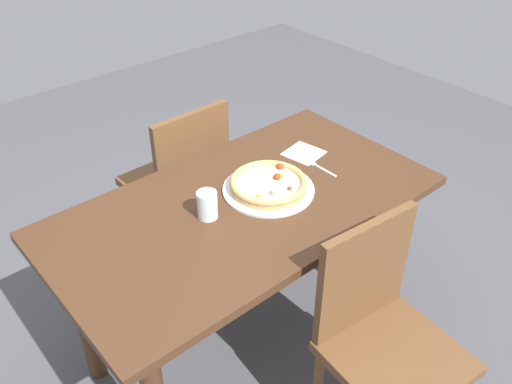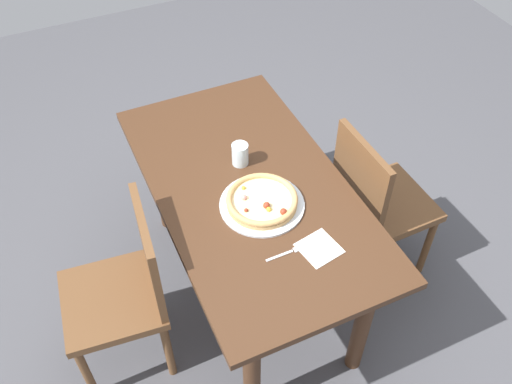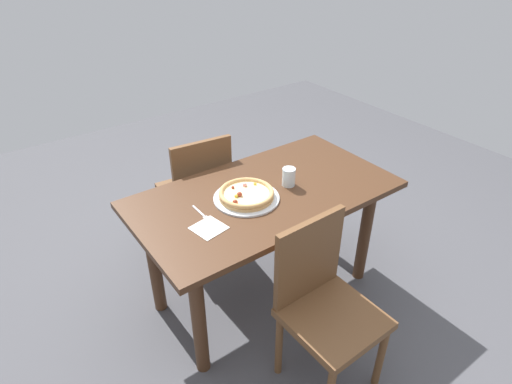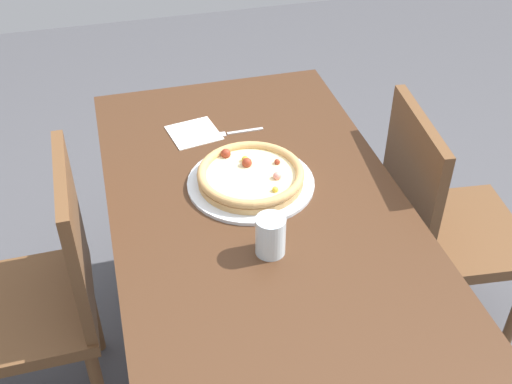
{
  "view_description": "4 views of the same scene",
  "coord_description": "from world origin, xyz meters",
  "px_view_note": "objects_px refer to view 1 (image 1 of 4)",
  "views": [
    {
      "loc": [
        -0.99,
        -1.22,
        1.88
      ],
      "look_at": [
        0.06,
        0.0,
        0.74
      ],
      "focal_mm": 38.06,
      "sensor_mm": 36.0,
      "label": 1
    },
    {
      "loc": [
        1.48,
        -0.65,
        2.38
      ],
      "look_at": [
        0.06,
        0.0,
        0.74
      ],
      "focal_mm": 39.2,
      "sensor_mm": 36.0,
      "label": 2
    },
    {
      "loc": [
        1.17,
        1.53,
        1.93
      ],
      "look_at": [
        0.06,
        0.0,
        0.74
      ],
      "focal_mm": 30.07,
      "sensor_mm": 36.0,
      "label": 3
    },
    {
      "loc": [
        -1.21,
        0.33,
        1.78
      ],
      "look_at": [
        0.06,
        0.0,
        0.74
      ],
      "focal_mm": 45.1,
      "sensor_mm": 36.0,
      "label": 4
    }
  ],
  "objects_px": {
    "drinking_glass": "(207,205)",
    "chair_far": "(181,180)",
    "dining_table": "(244,228)",
    "napkin": "(304,153)",
    "chair_near": "(383,335)",
    "plate": "(268,189)",
    "pizza": "(268,183)",
    "fork": "(318,166)"
  },
  "relations": [
    {
      "from": "drinking_glass",
      "to": "chair_far",
      "type": "bearing_deg",
      "value": 66.36
    },
    {
      "from": "dining_table",
      "to": "drinking_glass",
      "type": "xyz_separation_m",
      "value": [
        -0.14,
        0.02,
        0.17
      ]
    },
    {
      "from": "dining_table",
      "to": "chair_far",
      "type": "bearing_deg",
      "value": 79.76
    },
    {
      "from": "napkin",
      "to": "chair_far",
      "type": "bearing_deg",
      "value": 121.34
    },
    {
      "from": "chair_near",
      "to": "plate",
      "type": "distance_m",
      "value": 0.65
    },
    {
      "from": "napkin",
      "to": "dining_table",
      "type": "bearing_deg",
      "value": -165.76
    },
    {
      "from": "chair_near",
      "to": "napkin",
      "type": "relative_size",
      "value": 6.16
    },
    {
      "from": "plate",
      "to": "pizza",
      "type": "xyz_separation_m",
      "value": [
        0.0,
        -0.0,
        0.03
      ]
    },
    {
      "from": "pizza",
      "to": "drinking_glass",
      "type": "height_order",
      "value": "drinking_glass"
    },
    {
      "from": "chair_near",
      "to": "pizza",
      "type": "distance_m",
      "value": 0.66
    },
    {
      "from": "plate",
      "to": "pizza",
      "type": "bearing_deg",
      "value": -12.34
    },
    {
      "from": "chair_near",
      "to": "drinking_glass",
      "type": "xyz_separation_m",
      "value": [
        -0.24,
        0.61,
        0.3
      ]
    },
    {
      "from": "fork",
      "to": "napkin",
      "type": "xyz_separation_m",
      "value": [
        0.03,
        0.11,
        -0.0
      ]
    },
    {
      "from": "chair_near",
      "to": "plate",
      "type": "relative_size",
      "value": 2.52
    },
    {
      "from": "drinking_glass",
      "to": "chair_near",
      "type": "bearing_deg",
      "value": -68.5
    },
    {
      "from": "dining_table",
      "to": "pizza",
      "type": "relative_size",
      "value": 4.91
    },
    {
      "from": "chair_near",
      "to": "plate",
      "type": "height_order",
      "value": "chair_near"
    },
    {
      "from": "chair_far",
      "to": "plate",
      "type": "bearing_deg",
      "value": -89.78
    },
    {
      "from": "pizza",
      "to": "chair_near",
      "type": "bearing_deg",
      "value": -92.2
    },
    {
      "from": "plate",
      "to": "dining_table",
      "type": "bearing_deg",
      "value": -178.84
    },
    {
      "from": "chair_near",
      "to": "napkin",
      "type": "distance_m",
      "value": 0.8
    },
    {
      "from": "chair_far",
      "to": "drinking_glass",
      "type": "bearing_deg",
      "value": -114.64
    },
    {
      "from": "fork",
      "to": "drinking_glass",
      "type": "distance_m",
      "value": 0.52
    },
    {
      "from": "plate",
      "to": "pizza",
      "type": "distance_m",
      "value": 0.03
    },
    {
      "from": "drinking_glass",
      "to": "napkin",
      "type": "bearing_deg",
      "value": 8.62
    },
    {
      "from": "plate",
      "to": "chair_near",
      "type": "bearing_deg",
      "value": -92.13
    },
    {
      "from": "drinking_glass",
      "to": "fork",
      "type": "bearing_deg",
      "value": -2.75
    },
    {
      "from": "pizza",
      "to": "napkin",
      "type": "bearing_deg",
      "value": 19.45
    },
    {
      "from": "chair_far",
      "to": "pizza",
      "type": "relative_size",
      "value": 3.01
    },
    {
      "from": "chair_far",
      "to": "chair_near",
      "type": "bearing_deg",
      "value": -91.46
    },
    {
      "from": "chair_near",
      "to": "plate",
      "type": "bearing_deg",
      "value": -86.31
    },
    {
      "from": "chair_far",
      "to": "plate",
      "type": "relative_size",
      "value": 2.52
    },
    {
      "from": "napkin",
      "to": "drinking_glass",
      "type": "bearing_deg",
      "value": -171.38
    },
    {
      "from": "fork",
      "to": "chair_near",
      "type": "bearing_deg",
      "value": 154.12
    },
    {
      "from": "chair_near",
      "to": "fork",
      "type": "distance_m",
      "value": 0.7
    },
    {
      "from": "chair_near",
      "to": "drinking_glass",
      "type": "relative_size",
      "value": 8.57
    },
    {
      "from": "pizza",
      "to": "chair_far",
      "type": "bearing_deg",
      "value": 91.3
    },
    {
      "from": "chair_far",
      "to": "napkin",
      "type": "bearing_deg",
      "value": -59.67
    },
    {
      "from": "dining_table",
      "to": "fork",
      "type": "bearing_deg",
      "value": -0.81
    },
    {
      "from": "dining_table",
      "to": "plate",
      "type": "bearing_deg",
      "value": 1.16
    },
    {
      "from": "chair_far",
      "to": "plate",
      "type": "height_order",
      "value": "chair_far"
    },
    {
      "from": "plate",
      "to": "napkin",
      "type": "xyz_separation_m",
      "value": [
        0.29,
        0.1,
        -0.0
      ]
    }
  ]
}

